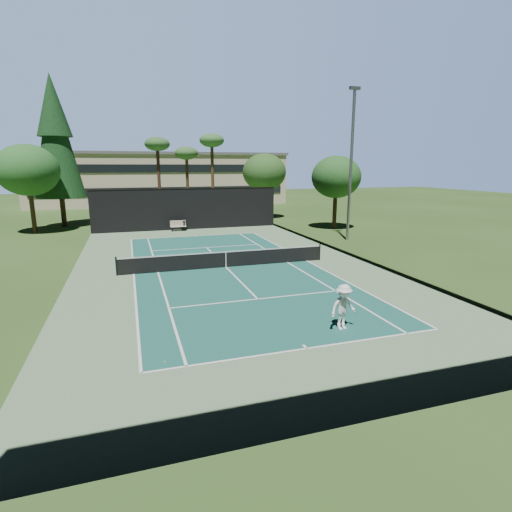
% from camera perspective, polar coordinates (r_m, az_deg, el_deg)
% --- Properties ---
extents(ground, '(160.00, 160.00, 0.00)m').
position_cam_1_polar(ground, '(24.81, -4.31, -1.63)').
color(ground, '#2D4E1D').
rests_on(ground, ground).
extents(apron_slab, '(18.00, 32.00, 0.01)m').
position_cam_1_polar(apron_slab, '(24.81, -4.31, -1.62)').
color(apron_slab, '#66895F').
rests_on(apron_slab, ground).
extents(court_surface, '(10.97, 23.77, 0.01)m').
position_cam_1_polar(court_surface, '(24.81, -4.31, -1.60)').
color(court_surface, '#1C594F').
rests_on(court_surface, ground).
extents(court_lines, '(11.07, 23.87, 0.01)m').
position_cam_1_polar(court_lines, '(24.81, -4.31, -1.59)').
color(court_lines, white).
rests_on(court_lines, ground).
extents(tennis_net, '(12.90, 0.10, 1.10)m').
position_cam_1_polar(tennis_net, '(24.68, -4.33, -0.38)').
color(tennis_net, black).
rests_on(tennis_net, ground).
extents(fence, '(18.04, 32.05, 4.03)m').
position_cam_1_polar(fence, '(24.46, -4.42, 2.97)').
color(fence, black).
rests_on(fence, ground).
extents(player, '(1.26, 0.87, 1.79)m').
position_cam_1_polar(player, '(15.67, 12.37, -7.12)').
color(player, white).
rests_on(player, ground).
extents(tennis_ball_a, '(0.06, 0.06, 0.06)m').
position_cam_1_polar(tennis_ball_a, '(13.47, -12.89, -14.55)').
color(tennis_ball_a, yellow).
rests_on(tennis_ball_a, ground).
extents(tennis_ball_b, '(0.07, 0.07, 0.07)m').
position_cam_1_polar(tennis_ball_b, '(26.60, -13.52, -0.89)').
color(tennis_ball_b, '#C3E834').
rests_on(tennis_ball_b, ground).
extents(tennis_ball_c, '(0.07, 0.07, 0.07)m').
position_cam_1_polar(tennis_ball_c, '(29.31, -0.78, 0.71)').
color(tennis_ball_c, '#DBEB35').
rests_on(tennis_ball_c, ground).
extents(tennis_ball_d, '(0.06, 0.06, 0.06)m').
position_cam_1_polar(tennis_ball_d, '(27.73, -10.83, -0.23)').
color(tennis_ball_d, '#C8DD32').
rests_on(tennis_ball_d, ground).
extents(park_bench, '(1.50, 0.45, 1.02)m').
position_cam_1_polar(park_bench, '(39.35, -11.06, 4.31)').
color(park_bench, beige).
rests_on(park_bench, ground).
extents(trash_bin, '(0.56, 0.56, 0.95)m').
position_cam_1_polar(trash_bin, '(39.74, -10.27, 4.33)').
color(trash_bin, black).
rests_on(trash_bin, ground).
extents(pine_tree, '(4.80, 4.80, 15.00)m').
position_cam_1_polar(pine_tree, '(46.00, -26.81, 15.67)').
color(pine_tree, '#472D1E').
rests_on(pine_tree, ground).
extents(palm_a, '(2.80, 2.80, 9.32)m').
position_cam_1_polar(palm_a, '(47.58, -13.91, 14.83)').
color(palm_a, '#3F271B').
rests_on(palm_a, ground).
extents(palm_b, '(2.80, 2.80, 8.42)m').
position_cam_1_polar(palm_b, '(49.92, -9.90, 13.93)').
color(palm_b, '#47301E').
rests_on(palm_b, ground).
extents(palm_c, '(2.80, 2.80, 9.77)m').
position_cam_1_polar(palm_c, '(47.43, -6.33, 15.62)').
color(palm_c, '#4E3321').
rests_on(palm_c, ground).
extents(decid_tree_a, '(5.12, 5.12, 7.62)m').
position_cam_1_polar(decid_tree_a, '(47.99, 1.20, 11.86)').
color(decid_tree_a, '#482E1F').
rests_on(decid_tree_a, ground).
extents(decid_tree_b, '(4.80, 4.80, 7.14)m').
position_cam_1_polar(decid_tree_b, '(40.44, 11.38, 10.98)').
color(decid_tree_b, '#442B1D').
rests_on(decid_tree_b, ground).
extents(decid_tree_c, '(5.44, 5.44, 8.09)m').
position_cam_1_polar(decid_tree_c, '(42.27, -29.83, 10.57)').
color(decid_tree_c, '#4E3521').
rests_on(decid_tree_c, ground).
extents(campus_building, '(40.50, 12.50, 8.30)m').
position_cam_1_polar(campus_building, '(69.63, -13.38, 10.78)').
color(campus_building, beige).
rests_on(campus_building, ground).
extents(light_pole, '(0.90, 0.25, 12.22)m').
position_cam_1_polar(light_pole, '(34.22, 13.43, 12.92)').
color(light_pole, '#93979B').
rests_on(light_pole, ground).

